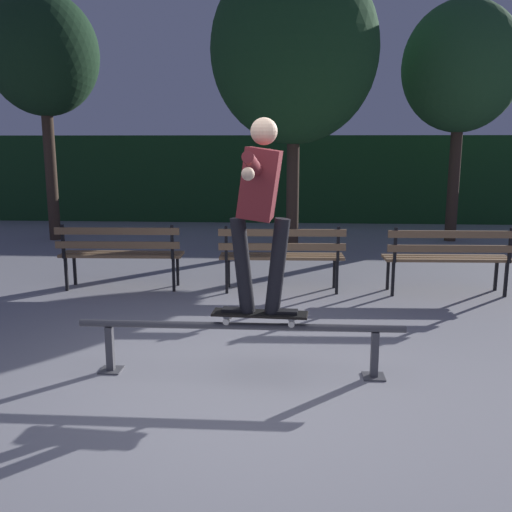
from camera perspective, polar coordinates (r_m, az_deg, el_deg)
name	(u,v)px	position (r m, az deg, el deg)	size (l,w,h in m)	color
ground_plane	(238,386)	(4.63, -1.84, -12.92)	(90.00, 90.00, 0.00)	gray
hedge_backdrop	(275,178)	(14.30, 1.93, 7.81)	(24.00, 1.20, 2.08)	#193D1E
grind_rail	(240,334)	(4.73, -1.59, -7.86)	(2.69, 0.18, 0.45)	#47474C
skateboard	(260,314)	(4.67, 0.38, -5.87)	(0.79, 0.25, 0.09)	black
skateboarder	(260,200)	(4.48, 0.44, 5.64)	(0.63, 1.41, 1.56)	black
park_bench_leftmost	(120,250)	(7.60, -13.47, 0.63)	(1.61, 0.47, 0.88)	black
park_bench_left_center	(282,251)	(7.27, 2.60, 0.46)	(1.61, 0.47, 0.88)	black
park_bench_right_center	(449,253)	(7.54, 18.81, 0.25)	(1.61, 0.47, 0.88)	black
tree_far_left	(43,55)	(12.07, -20.61, 18.34)	(2.09, 2.09, 4.71)	#3D2D23
tree_far_right	(461,68)	(11.84, 19.91, 17.33)	(2.20, 2.20, 4.51)	#3D2D23
tree_behind_benches	(294,51)	(10.27, 3.87, 19.87)	(2.86, 2.86, 5.02)	#3D2D23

